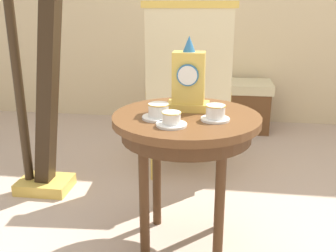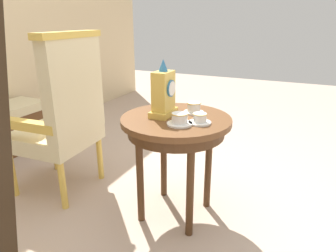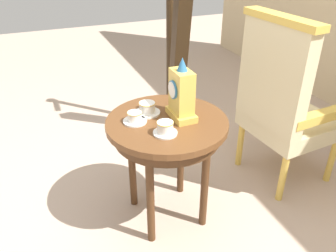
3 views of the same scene
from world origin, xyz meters
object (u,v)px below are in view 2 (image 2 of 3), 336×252
(teacup_left, at_px, (180,120))
(teacup_right, at_px, (200,119))
(teacup_center, at_px, (194,108))
(armchair, at_px, (63,114))
(mantel_clock, at_px, (164,94))
(side_table, at_px, (176,130))

(teacup_left, relative_size, teacup_right, 1.13)
(teacup_center, distance_m, armchair, 0.92)
(teacup_left, bearing_deg, mantel_clock, 53.26)
(teacup_center, bearing_deg, mantel_clock, 131.16)
(teacup_center, bearing_deg, teacup_right, -149.51)
(teacup_right, distance_m, armchair, 1.00)
(side_table, xyz_separation_m, mantel_clock, (0.00, 0.08, 0.22))
(teacup_right, distance_m, mantel_clock, 0.27)
(mantel_clock, height_order, armchair, armchair)
(teacup_left, height_order, mantel_clock, mantel_clock)
(armchair, bearing_deg, side_table, -85.63)
(teacup_right, bearing_deg, mantel_clock, 79.30)
(teacup_center, relative_size, armchair, 0.11)
(teacup_left, relative_size, teacup_center, 1.16)
(side_table, distance_m, armchair, 0.83)
(teacup_right, relative_size, armchair, 0.11)
(teacup_left, distance_m, mantel_clock, 0.22)
(teacup_center, xyz_separation_m, armchair, (-0.19, 0.89, -0.10))
(teacup_left, height_order, teacup_center, same)
(side_table, height_order, teacup_right, teacup_right)
(teacup_left, bearing_deg, teacup_center, 1.99)
(teacup_center, distance_m, mantel_clock, 0.22)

